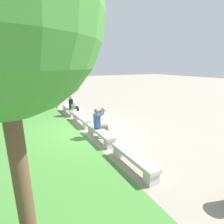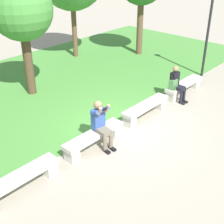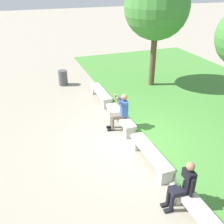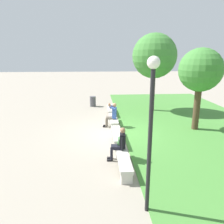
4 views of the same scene
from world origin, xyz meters
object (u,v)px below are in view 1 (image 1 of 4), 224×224
bench_far (69,109)px  person_distant (73,105)px  bench_main (133,159)px  lamp_post (54,73)px  bench_mid (81,118)px  person_photographer (100,122)px  backpack (73,106)px  bench_near (100,133)px

bench_far → person_distant: person_distant is taller
person_distant → bench_main: bearing=179.4°
lamp_post → bench_mid: bearing=-175.5°
bench_mid → lamp_post: bearing=4.5°
person_photographer → person_distant: bearing=0.2°
backpack → lamp_post: lamp_post is taller
bench_near → bench_far: same height
person_distant → bench_near: bearing=179.1°
bench_near → backpack: bearing=-0.2°
person_photographer → bench_far: bearing=1.0°
bench_main → person_photographer: size_ratio=1.49×
bench_near → lamp_post: (6.77, 0.34, 2.17)m
lamp_post → person_distant: bearing=-171.5°
bench_far → backpack: (-0.79, -0.01, 0.32)m
bench_main → lamp_post: (9.11, 0.34, 2.17)m
bench_main → backpack: (6.24, -0.01, 0.32)m
person_photographer → backpack: (3.70, 0.06, -0.11)m
backpack → person_photographer: bearing=-179.0°
bench_main → bench_near: bearing=0.0°
bench_far → bench_near: bearing=180.0°
bench_mid → bench_far: (2.34, 0.00, 0.00)m
bench_main → bench_mid: 4.69m
bench_mid → lamp_post: lamp_post is taller
bench_near → person_distant: size_ratio=1.57×
bench_mid → person_distant: person_distant is taller
bench_main → bench_near: same height
bench_main → bench_near: (2.34, 0.00, 0.00)m
bench_mid → bench_main: bearing=180.0°
bench_near → person_distant: 4.05m
bench_near → bench_mid: same height
bench_near → person_photographer: size_ratio=1.49×
bench_near → bench_far: (4.69, 0.00, 0.00)m
person_distant → backpack: bearing=158.9°
person_distant → backpack: (-0.13, 0.05, -0.05)m
person_distant → person_photographer: bearing=-179.8°
bench_main → bench_far: bearing=0.0°
person_photographer → bench_mid: bearing=2.0°
bench_mid → bench_far: 2.34m
bench_far → backpack: size_ratio=4.61×
person_distant → bench_far: bearing=5.8°
person_distant → lamp_post: lamp_post is taller
bench_far → backpack: bearing=-178.9°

